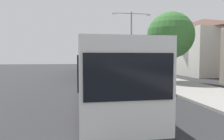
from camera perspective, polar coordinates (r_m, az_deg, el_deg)
bus_lead at (r=11.16m, az=-2.89°, el=-0.56°), size 2.58×12.41×3.21m
bus_second_in_line at (r=24.57m, az=-6.43°, el=1.64°), size 2.58×11.33×3.21m
bus_middle at (r=37.52m, az=-7.44°, el=2.27°), size 2.58×11.35×3.21m
white_suv at (r=15.64m, az=9.15°, el=-1.85°), size 1.86×4.70×1.90m
streetlamp_mid at (r=26.23m, az=5.45°, el=9.14°), size 5.00×0.28×8.11m
roadside_tree at (r=20.56m, az=16.10°, el=9.32°), size 4.47×4.47×6.70m
house_distant_gabled at (r=31.92m, az=24.17°, el=6.02°), size 7.38×10.05×7.97m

